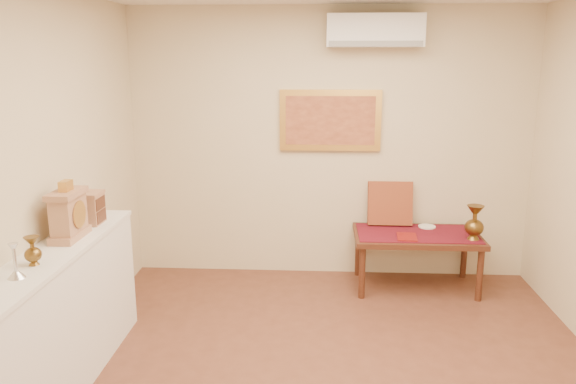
# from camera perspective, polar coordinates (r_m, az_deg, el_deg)

# --- Properties ---
(wall_back) EXTENTS (4.00, 0.02, 2.70)m
(wall_back) POSITION_cam_1_polar(r_m,az_deg,el_deg) (5.67, 4.26, 4.79)
(wall_back) COLOR beige
(wall_back) RESTS_ON ground
(wall_left) EXTENTS (0.02, 4.50, 2.70)m
(wall_left) POSITION_cam_1_polar(r_m,az_deg,el_deg) (3.95, -25.62, -0.31)
(wall_left) COLOR beige
(wall_left) RESTS_ON ground
(candlestick) EXTENTS (0.10, 0.10, 0.21)m
(candlestick) POSITION_cam_1_polar(r_m,az_deg,el_deg) (3.55, -26.00, -6.29)
(candlestick) COLOR silver
(candlestick) RESTS_ON display_ledge
(brass_urn_small) EXTENTS (0.10, 0.10, 0.23)m
(brass_urn_small) POSITION_cam_1_polar(r_m,az_deg,el_deg) (3.71, -24.55, -5.09)
(brass_urn_small) COLOR brown
(brass_urn_small) RESTS_ON display_ledge
(table_cloth) EXTENTS (1.14, 0.59, 0.01)m
(table_cloth) POSITION_cam_1_polar(r_m,az_deg,el_deg) (5.57, 12.98, -4.11)
(table_cloth) COLOR maroon
(table_cloth) RESTS_ON low_table
(brass_urn_tall) EXTENTS (0.18, 0.18, 0.40)m
(brass_urn_tall) POSITION_cam_1_polar(r_m,az_deg,el_deg) (5.46, 18.44, -2.58)
(brass_urn_tall) COLOR brown
(brass_urn_tall) RESTS_ON table_cloth
(plate) EXTENTS (0.17, 0.17, 0.01)m
(plate) POSITION_cam_1_polar(r_m,az_deg,el_deg) (5.77, 13.93, -3.42)
(plate) COLOR white
(plate) RESTS_ON table_cloth
(menu) EXTENTS (0.20, 0.26, 0.01)m
(menu) POSITION_cam_1_polar(r_m,az_deg,el_deg) (5.40, 11.99, -4.48)
(menu) COLOR maroon
(menu) RESTS_ON table_cloth
(cushion) EXTENTS (0.44, 0.19, 0.45)m
(cushion) POSITION_cam_1_polar(r_m,az_deg,el_deg) (5.74, 10.32, -1.13)
(cushion) COLOR maroon
(cushion) RESTS_ON table_cloth
(display_ledge) EXTENTS (0.37, 2.02, 0.98)m
(display_ledge) POSITION_cam_1_polar(r_m,az_deg,el_deg) (4.14, -22.23, -11.99)
(display_ledge) COLOR white
(display_ledge) RESTS_ON floor
(mantel_clock) EXTENTS (0.17, 0.36, 0.41)m
(mantel_clock) POSITION_cam_1_polar(r_m,az_deg,el_deg) (4.14, -21.38, -2.10)
(mantel_clock) COLOR tan
(mantel_clock) RESTS_ON display_ledge
(wooden_chest) EXTENTS (0.16, 0.21, 0.24)m
(wooden_chest) POSITION_cam_1_polar(r_m,az_deg,el_deg) (4.47, -19.37, -1.52)
(wooden_chest) COLOR tan
(wooden_chest) RESTS_ON display_ledge
(low_table) EXTENTS (1.20, 0.70, 0.55)m
(low_table) POSITION_cam_1_polar(r_m,az_deg,el_deg) (5.59, 12.94, -4.78)
(low_table) COLOR #4B2416
(low_table) RESTS_ON floor
(painting) EXTENTS (1.00, 0.06, 0.60)m
(painting) POSITION_cam_1_polar(r_m,az_deg,el_deg) (5.61, 4.31, 7.27)
(painting) COLOR gold
(painting) RESTS_ON wall_back
(ac_unit) EXTENTS (0.90, 0.25, 0.30)m
(ac_unit) POSITION_cam_1_polar(r_m,az_deg,el_deg) (5.50, 8.83, 15.89)
(ac_unit) COLOR white
(ac_unit) RESTS_ON wall_back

